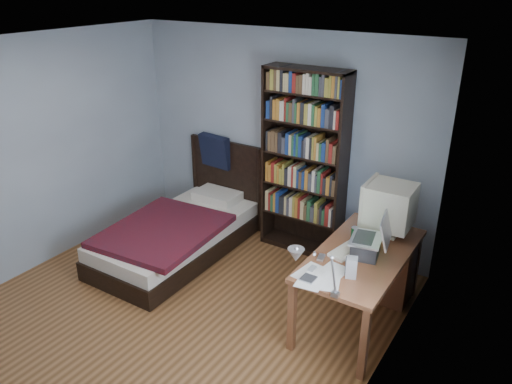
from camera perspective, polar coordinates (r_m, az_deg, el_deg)
room at (r=4.30m, az=-11.19°, el=-1.17°), size 4.20×4.24×2.50m
desk at (r=5.10m, az=13.41°, el=-7.89°), size 0.75×1.48×0.73m
crt_monitor at (r=4.87m, az=14.84°, el=-1.51°), size 0.46×0.43×0.51m
laptop at (r=4.51m, az=12.67°, el=-5.87°), size 0.40×0.39×0.42m
desk_lamp at (r=3.51m, az=5.39°, el=-7.69°), size 0.23×0.50×0.59m
keyboard at (r=4.60m, az=10.46°, el=-6.53°), size 0.24×0.44×0.04m
speaker at (r=4.21m, az=10.86°, el=-8.46°), size 0.11×0.11×0.18m
soda_can at (r=4.77m, az=11.22°, el=-4.72°), size 0.07×0.07×0.13m
mouse at (r=4.84m, az=12.86°, el=-5.11°), size 0.06×0.11×0.04m
phone_silver at (r=4.45m, az=7.44°, el=-7.44°), size 0.08×0.12×0.02m
phone_grey at (r=4.29m, az=6.42°, el=-8.70°), size 0.05×0.09×0.02m
external_drive at (r=4.15m, az=6.00°, el=-9.88°), size 0.12×0.12×0.02m
bookshelf at (r=5.63m, az=5.50°, el=3.24°), size 0.96×0.30×2.14m
bed at (r=5.96m, az=-8.49°, el=-4.35°), size 1.20×2.12×1.16m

